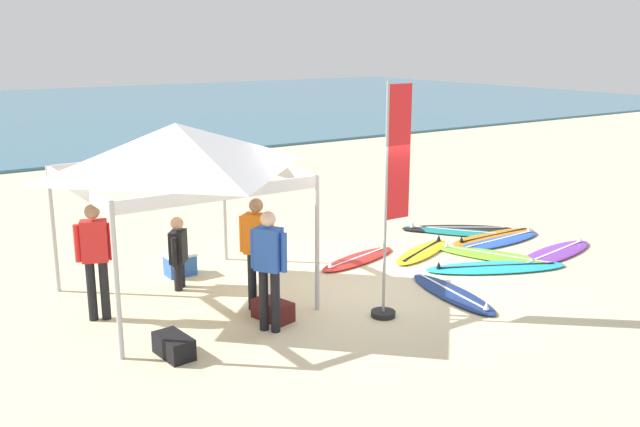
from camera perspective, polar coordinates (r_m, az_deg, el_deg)
ground_plane at (r=11.54m, az=3.74°, el=-6.14°), size 80.00×80.00×0.00m
canopy_tent at (r=10.69m, az=-11.49°, el=5.23°), size 3.11×3.11×2.75m
surfboard_purple at (r=14.04m, az=18.41°, el=-3.02°), size 2.43×1.02×0.19m
surfboard_red at (r=12.97m, az=3.08°, el=-3.67°), size 2.01×1.00×0.19m
surfboard_cyan at (r=12.87m, az=13.94°, el=-4.22°), size 2.59×1.75×0.19m
surfboard_teal at (r=15.05m, az=10.59°, el=-1.40°), size 1.70×2.02×0.19m
surfboard_yellow at (r=13.53m, az=8.23°, el=-3.06°), size 1.95×1.22×0.19m
surfboard_navy at (r=11.44m, az=10.62°, el=-6.35°), size 0.87×2.12×0.19m
surfboard_orange at (r=14.83m, az=13.81°, el=-1.81°), size 2.25×0.64×0.19m
surfboard_black at (r=15.26m, az=10.97°, el=-1.21°), size 2.30×1.87×0.19m
surfboard_lime at (r=13.53m, az=13.97°, el=-3.33°), size 1.57×2.45×0.19m
surfboard_blue at (r=14.58m, az=14.27°, el=-2.11°), size 2.27×0.70×0.19m
person_orange at (r=10.43m, az=-5.10°, el=-2.65°), size 0.39×0.46×1.71m
person_blue at (r=9.67m, az=-4.14°, el=-3.97°), size 0.38×0.48×1.71m
person_red at (r=10.52m, az=-17.63°, el=-3.12°), size 0.52×0.34×1.71m
person_black at (r=11.59m, az=-11.33°, el=-2.88°), size 0.40×0.45×1.20m
banner_flag at (r=10.10m, az=5.79°, el=0.22°), size 0.60×0.36×3.40m
gear_bag_near_tent at (r=10.33m, az=-3.81°, el=-7.77°), size 0.45×0.66×0.28m
gear_bag_by_pole at (r=9.37m, az=-11.68°, el=-10.39°), size 0.37×0.63×0.28m
cooler_box at (r=12.39m, az=-11.19°, el=-4.00°), size 0.50×0.36×0.39m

